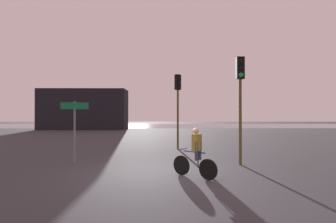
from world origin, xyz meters
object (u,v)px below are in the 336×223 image
at_px(distant_building, 84,109).
at_px(direction_sign_post, 75,123).
at_px(traffic_light_near_right, 240,90).
at_px(cyclist, 196,152).
at_px(traffic_light_center, 178,97).

distance_m(distant_building, direction_sign_post, 25.45).
relative_size(distant_building, traffic_light_near_right, 2.57).
relative_size(distant_building, cyclist, 6.98).
bearing_deg(distant_building, direction_sign_post, -73.76).
distance_m(distant_building, traffic_light_near_right, 28.40).
height_order(traffic_light_center, cyclist, traffic_light_center).
bearing_deg(direction_sign_post, traffic_light_near_right, 154.03).
bearing_deg(cyclist, direction_sign_post, 103.61).
height_order(traffic_light_near_right, direction_sign_post, traffic_light_near_right).
height_order(traffic_light_near_right, cyclist, traffic_light_near_right).
bearing_deg(distant_building, traffic_light_near_right, -60.58).
distance_m(traffic_light_near_right, direction_sign_post, 6.98).
bearing_deg(distant_building, cyclist, -66.15).
bearing_deg(cyclist, traffic_light_center, 42.85).
distance_m(traffic_light_center, cyclist, 7.27).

